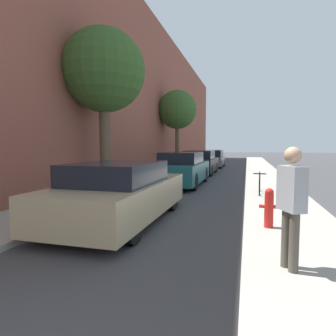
{
  "coord_description": "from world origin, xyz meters",
  "views": [
    {
      "loc": [
        1.95,
        0.29,
        1.75
      ],
      "look_at": [
        -0.79,
        10.24,
        0.94
      ],
      "focal_mm": 30.79,
      "sensor_mm": 36.0,
      "label": 1
    }
  ],
  "objects_px": {
    "parked_car_grey": "(212,159)",
    "street_tree_near": "(104,72)",
    "pedestrian": "(291,200)",
    "fire_hydrant": "(269,207)",
    "bicycle": "(260,183)",
    "street_tree_far": "(177,110)",
    "parked_car_teal": "(182,169)",
    "parked_car_black": "(200,163)",
    "parked_car_champagne": "(120,193)"
  },
  "relations": [
    {
      "from": "parked_car_grey",
      "to": "street_tree_near",
      "type": "distance_m",
      "value": 14.75
    },
    {
      "from": "parked_car_grey",
      "to": "pedestrian",
      "type": "height_order",
      "value": "pedestrian"
    },
    {
      "from": "fire_hydrant",
      "to": "bicycle",
      "type": "xyz_separation_m",
      "value": [
        -0.01,
        4.34,
        -0.05
      ]
    },
    {
      "from": "street_tree_far",
      "to": "fire_hydrant",
      "type": "height_order",
      "value": "street_tree_far"
    },
    {
      "from": "parked_car_teal",
      "to": "street_tree_near",
      "type": "relative_size",
      "value": 0.81
    },
    {
      "from": "parked_car_black",
      "to": "fire_hydrant",
      "type": "xyz_separation_m",
      "value": [
        3.25,
        -11.67,
        -0.16
      ]
    },
    {
      "from": "fire_hydrant",
      "to": "parked_car_champagne",
      "type": "bearing_deg",
      "value": 179.02
    },
    {
      "from": "bicycle",
      "to": "street_tree_far",
      "type": "bearing_deg",
      "value": 120.86
    },
    {
      "from": "parked_car_champagne",
      "to": "fire_hydrant",
      "type": "height_order",
      "value": "parked_car_champagne"
    },
    {
      "from": "parked_car_teal",
      "to": "fire_hydrant",
      "type": "relative_size",
      "value": 5.87
    },
    {
      "from": "street_tree_near",
      "to": "bicycle",
      "type": "bearing_deg",
      "value": 9.53
    },
    {
      "from": "fire_hydrant",
      "to": "parked_car_grey",
      "type": "bearing_deg",
      "value": 100.23
    },
    {
      "from": "parked_car_teal",
      "to": "street_tree_far",
      "type": "bearing_deg",
      "value": 105.29
    },
    {
      "from": "parked_car_grey",
      "to": "pedestrian",
      "type": "xyz_separation_m",
      "value": [
        3.29,
        -19.53,
        0.39
      ]
    },
    {
      "from": "parked_car_teal",
      "to": "street_tree_far",
      "type": "distance_m",
      "value": 8.38
    },
    {
      "from": "parked_car_black",
      "to": "parked_car_grey",
      "type": "bearing_deg",
      "value": 89.22
    },
    {
      "from": "parked_car_grey",
      "to": "pedestrian",
      "type": "relative_size",
      "value": 2.83
    },
    {
      "from": "parked_car_black",
      "to": "pedestrian",
      "type": "bearing_deg",
      "value": -76.12
    },
    {
      "from": "parked_car_black",
      "to": "parked_car_grey",
      "type": "height_order",
      "value": "parked_car_black"
    },
    {
      "from": "parked_car_black",
      "to": "street_tree_far",
      "type": "relative_size",
      "value": 0.8
    },
    {
      "from": "parked_car_grey",
      "to": "street_tree_far",
      "type": "bearing_deg",
      "value": -118.05
    },
    {
      "from": "parked_car_teal",
      "to": "pedestrian",
      "type": "height_order",
      "value": "pedestrian"
    },
    {
      "from": "street_tree_near",
      "to": "pedestrian",
      "type": "relative_size",
      "value": 3.55
    },
    {
      "from": "bicycle",
      "to": "fire_hydrant",
      "type": "bearing_deg",
      "value": -87.82
    },
    {
      "from": "parked_car_teal",
      "to": "parked_car_black",
      "type": "height_order",
      "value": "parked_car_teal"
    },
    {
      "from": "parked_car_teal",
      "to": "parked_car_black",
      "type": "distance_m",
      "value": 5.26
    },
    {
      "from": "parked_car_grey",
      "to": "bicycle",
      "type": "bearing_deg",
      "value": -76.56
    },
    {
      "from": "pedestrian",
      "to": "parked_car_champagne",
      "type": "bearing_deg",
      "value": 32.08
    },
    {
      "from": "street_tree_near",
      "to": "bicycle",
      "type": "height_order",
      "value": "street_tree_near"
    },
    {
      "from": "street_tree_near",
      "to": "bicycle",
      "type": "distance_m",
      "value": 6.67
    },
    {
      "from": "parked_car_champagne",
      "to": "parked_car_grey",
      "type": "xyz_separation_m",
      "value": [
        0.07,
        17.49,
        -0.01
      ]
    },
    {
      "from": "parked_car_black",
      "to": "street_tree_far",
      "type": "bearing_deg",
      "value": 133.05
    },
    {
      "from": "parked_car_champagne",
      "to": "bicycle",
      "type": "height_order",
      "value": "parked_car_champagne"
    },
    {
      "from": "street_tree_far",
      "to": "pedestrian",
      "type": "relative_size",
      "value": 3.38
    },
    {
      "from": "parked_car_champagne",
      "to": "pedestrian",
      "type": "relative_size",
      "value": 2.79
    },
    {
      "from": "parked_car_black",
      "to": "parked_car_grey",
      "type": "xyz_separation_m",
      "value": [
        0.08,
        5.88,
        -0.03
      ]
    },
    {
      "from": "parked_car_grey",
      "to": "street_tree_far",
      "type": "height_order",
      "value": "street_tree_far"
    },
    {
      "from": "pedestrian",
      "to": "parked_car_grey",
      "type": "bearing_deg",
      "value": -17.12
    },
    {
      "from": "parked_car_teal",
      "to": "street_tree_far",
      "type": "xyz_separation_m",
      "value": [
        -2.01,
        7.34,
        3.5
      ]
    },
    {
      "from": "parked_car_teal",
      "to": "parked_car_black",
      "type": "xyz_separation_m",
      "value": [
        -0.06,
        5.26,
        -0.02
      ]
    },
    {
      "from": "parked_car_grey",
      "to": "fire_hydrant",
      "type": "distance_m",
      "value": 17.83
    },
    {
      "from": "street_tree_far",
      "to": "bicycle",
      "type": "xyz_separation_m",
      "value": [
        5.18,
        -9.41,
        -3.73
      ]
    },
    {
      "from": "fire_hydrant",
      "to": "parked_car_black",
      "type": "bearing_deg",
      "value": 105.56
    },
    {
      "from": "parked_car_champagne",
      "to": "pedestrian",
      "type": "distance_m",
      "value": 3.95
    },
    {
      "from": "street_tree_far",
      "to": "pedestrian",
      "type": "xyz_separation_m",
      "value": [
        5.32,
        -15.73,
        -3.17
      ]
    },
    {
      "from": "parked_car_teal",
      "to": "bicycle",
      "type": "bearing_deg",
      "value": -33.13
    },
    {
      "from": "parked_car_teal",
      "to": "fire_hydrant",
      "type": "bearing_deg",
      "value": -63.57
    },
    {
      "from": "street_tree_near",
      "to": "bicycle",
      "type": "xyz_separation_m",
      "value": [
        5.36,
        0.9,
        -3.86
      ]
    },
    {
      "from": "street_tree_near",
      "to": "street_tree_far",
      "type": "relative_size",
      "value": 1.05
    },
    {
      "from": "parked_car_champagne",
      "to": "fire_hydrant",
      "type": "relative_size",
      "value": 5.72
    }
  ]
}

